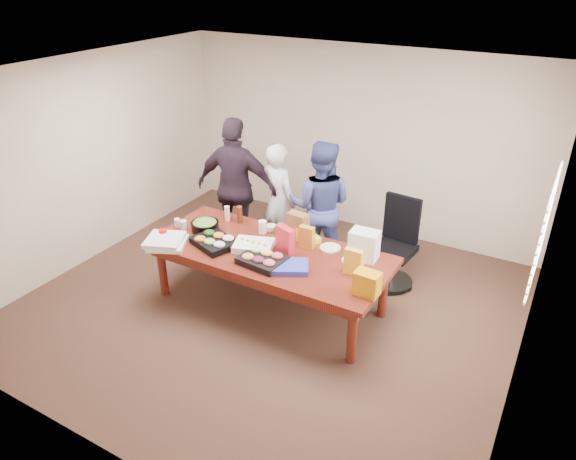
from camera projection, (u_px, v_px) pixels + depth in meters
The scene contains 39 objects.
floor at pixel (270, 305), 6.37m from camera, with size 5.50×5.00×0.02m, color #47301E.
ceiling at pixel (265, 75), 5.11m from camera, with size 5.50×5.00×0.02m, color white.
wall_back at pixel (358, 141), 7.67m from camera, with size 5.50×0.04×2.70m, color beige.
wall_front at pixel (88, 327), 3.81m from camera, with size 5.50×0.04×2.70m, color beige.
wall_left at pixel (90, 160), 6.95m from camera, with size 0.04×5.00×2.70m, color beige.
wall_right at pixel (540, 268), 4.54m from camera, with size 0.04×5.00×2.70m, color beige.
window_panel at pixel (548, 224), 4.95m from camera, with size 0.03×1.40×1.10m, color white.
window_blinds at pixel (543, 223), 4.96m from camera, with size 0.04×1.36×1.00m, color beige.
conference_table at pixel (269, 278), 6.19m from camera, with size 2.80×1.20×0.75m, color #4C1C0F.
office_chair at pixel (394, 247), 6.51m from camera, with size 0.56×0.56×1.10m, color black.
person_center at pixel (278, 201), 7.12m from camera, with size 0.58×0.38×1.60m, color silver.
person_right at pixel (320, 206), 6.81m from camera, with size 0.85×0.66×1.74m, color #394281.
person_left at pixel (237, 188), 7.10m from camera, with size 1.13×0.47×1.92m, color black.
veggie_tray at pixel (214, 242), 6.11m from camera, with size 0.49×0.39×0.08m, color black.
fruit_tray at pixel (263, 260), 5.75m from camera, with size 0.49×0.38×0.07m, color black.
sheet_cake at pixel (254, 246), 6.04m from camera, with size 0.44×0.33×0.08m, color white.
salad_bowl at pixel (205, 226), 6.44m from camera, with size 0.34×0.34×0.11m, color black.
chip_bag_blue at pixel (289, 267), 5.64m from camera, with size 0.41×0.30×0.06m, color #3236B7.
chip_bag_red at pixel (285, 241), 5.88m from camera, with size 0.23×0.09×0.33m, color red.
chip_bag_yellow at pixel (353, 262), 5.51m from camera, with size 0.19×0.08×0.29m, color yellow.
chip_bag_orange at pixel (307, 238), 6.01m from camera, with size 0.17×0.08×0.27m, color orange.
mayo_jar at pixel (263, 227), 6.38m from camera, with size 0.10×0.10×0.15m, color white.
mustard_bottle at pixel (298, 234), 6.20m from camera, with size 0.06×0.06×0.16m, color yellow.
dressing_bottle at pixel (240, 215), 6.60m from camera, with size 0.07×0.07×0.22m, color #5E2412.
ranch_bottle at pixel (227, 214), 6.65m from camera, with size 0.07×0.07×0.20m, color beige.
banana_bunch at pixel (311, 238), 6.20m from camera, with size 0.23×0.13×0.08m, color #EBF81D.
bread_loaf at pixel (289, 231), 6.30m from camera, with size 0.32×0.14×0.13m, color brown.
kraft_bag at pixel (298, 226), 6.22m from camera, with size 0.24×0.14×0.32m, color brown.
red_cup at pixel (163, 234), 6.23m from camera, with size 0.09×0.09×0.12m, color #C61300.
clear_cup_a at pixel (177, 223), 6.53m from camera, with size 0.07×0.07×0.10m, color white.
clear_cup_b at pixel (184, 225), 6.46m from camera, with size 0.08×0.08×0.11m, color white.
pizza_box_lower at pixel (168, 243), 6.12m from camera, with size 0.41×0.41×0.05m, color white.
pizza_box_upper at pixel (165, 240), 6.09m from camera, with size 0.41×0.41×0.05m, color white.
plate_a at pixel (354, 261), 5.80m from camera, with size 0.26×0.26×0.02m, color silver.
plate_b at pixel (330, 248), 6.06m from camera, with size 0.24×0.24×0.02m, color white.
dip_bowl_a at pixel (286, 239), 6.21m from camera, with size 0.13×0.13×0.05m, color beige.
dip_bowl_b at pixel (271, 228), 6.46m from camera, with size 0.14×0.14×0.05m, color beige.
grocery_bag_white at pixel (364, 245), 5.79m from camera, with size 0.31×0.22×0.33m, color white.
grocery_bag_yellow at pixel (367, 283), 5.19m from camera, with size 0.25×0.17×0.25m, color orange.
Camera 1 is at (2.77, -4.44, 3.74)m, focal length 32.89 mm.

